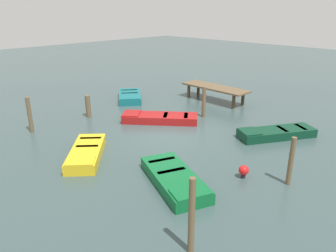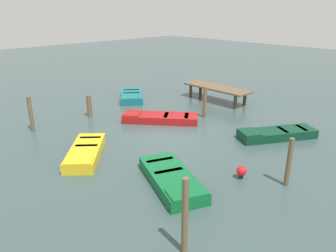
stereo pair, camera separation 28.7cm
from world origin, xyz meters
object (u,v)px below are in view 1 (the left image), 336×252
at_px(mooring_piling_near_right, 192,217).
at_px(marker_buoy, 244,171).
at_px(rowboat_teal, 130,97).
at_px(mooring_piling_far_left, 30,115).
at_px(rowboat_yellow, 86,153).
at_px(rowboat_red, 159,118).
at_px(rowboat_green, 174,179).
at_px(rowboat_dark_green, 276,133).
at_px(mooring_piling_center, 291,161).
at_px(dock_segment, 215,89).
at_px(mooring_piling_mid_right, 204,102).
at_px(mooring_piling_mid_left, 88,106).

bearing_deg(mooring_piling_near_right, marker_buoy, 104.77).
relative_size(rowboat_teal, marker_buoy, 6.73).
height_order(mooring_piling_near_right, mooring_piling_far_left, mooring_piling_near_right).
distance_m(rowboat_yellow, marker_buoy, 6.23).
height_order(rowboat_yellow, rowboat_red, same).
xyz_separation_m(rowboat_green, rowboat_dark_green, (0.44, 6.45, -0.00)).
distance_m(mooring_piling_near_right, marker_buoy, 4.35).
height_order(rowboat_red, mooring_piling_center, mooring_piling_center).
distance_m(rowboat_yellow, rowboat_teal, 8.72).
bearing_deg(dock_segment, mooring_piling_center, -37.75).
height_order(rowboat_red, mooring_piling_near_right, mooring_piling_near_right).
relative_size(rowboat_yellow, mooring_piling_mid_right, 1.84).
bearing_deg(rowboat_red, rowboat_teal, -59.32).
xyz_separation_m(rowboat_yellow, mooring_piling_center, (6.76, 3.76, 0.66)).
relative_size(rowboat_green, mooring_piling_mid_left, 2.91).
bearing_deg(mooring_piling_center, mooring_piling_near_right, -92.93).
bearing_deg(rowboat_yellow, rowboat_green, 55.86).
bearing_deg(rowboat_green, rowboat_dark_green, 109.06).
bearing_deg(rowboat_dark_green, rowboat_green, 26.85).
distance_m(mooring_piling_mid_right, mooring_piling_center, 7.58).
bearing_deg(mooring_piling_center, rowboat_green, -135.00).
relative_size(rowboat_yellow, rowboat_teal, 0.97).
xyz_separation_m(rowboat_teal, mooring_piling_center, (12.31, -2.97, 0.66)).
height_order(rowboat_teal, rowboat_dark_green, same).
bearing_deg(mooring_piling_near_right, rowboat_yellow, 170.55).
bearing_deg(rowboat_yellow, mooring_piling_near_right, 32.52).
xyz_separation_m(rowboat_green, mooring_piling_mid_left, (-8.39, 1.91, 0.40)).
bearing_deg(mooring_piling_mid_left, dock_segment, 68.16).
relative_size(dock_segment, mooring_piling_near_right, 2.19).
xyz_separation_m(mooring_piling_center, marker_buoy, (-1.34, -0.71, -0.59)).
relative_size(rowboat_red, mooring_piling_mid_right, 2.24).
bearing_deg(rowboat_yellow, marker_buoy, 71.36).
distance_m(dock_segment, mooring_piling_center, 10.52).
distance_m(rowboat_red, mooring_piling_mid_right, 2.65).
bearing_deg(mooring_piling_mid_left, mooring_piling_near_right, -20.02).
relative_size(rowboat_red, marker_buoy, 7.93).
distance_m(mooring_piling_near_right, mooring_piling_center, 4.86).
height_order(mooring_piling_far_left, mooring_piling_mid_right, mooring_piling_far_left).
bearing_deg(rowboat_teal, mooring_piling_near_right, 4.74).
bearing_deg(rowboat_yellow, dock_segment, 139.56).
bearing_deg(dock_segment, rowboat_teal, -136.95).
relative_size(rowboat_red, mooring_piling_near_right, 1.82).
xyz_separation_m(rowboat_dark_green, mooring_piling_mid_left, (-8.83, -4.54, 0.40)).
bearing_deg(mooring_piling_mid_right, marker_buoy, -39.25).
height_order(dock_segment, mooring_piling_mid_right, mooring_piling_mid_right).
xyz_separation_m(rowboat_yellow, mooring_piling_near_right, (6.52, -1.08, 0.83)).
bearing_deg(mooring_piling_mid_right, mooring_piling_far_left, -120.12).
height_order(rowboat_green, rowboat_teal, same).
bearing_deg(rowboat_green, mooring_piling_mid_left, -169.86).
distance_m(mooring_piling_near_right, mooring_piling_far_left, 10.92).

